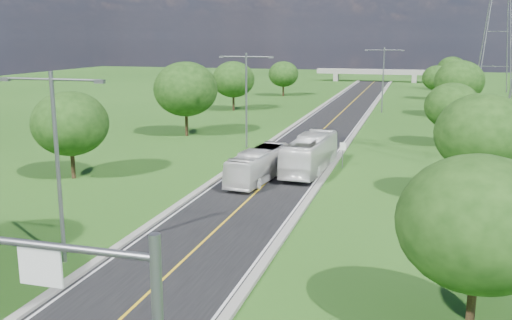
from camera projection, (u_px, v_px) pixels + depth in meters
The scene contains 23 objects.
ground at pixel (325, 128), 73.61m from camera, with size 260.00×260.00×0.00m, color #234D15.
road at pixel (332, 122), 79.24m from camera, with size 8.00×150.00×0.06m, color black.
curb_left at pixel (302, 120), 80.37m from camera, with size 0.50×150.00×0.22m, color gray.
curb_right at pixel (363, 122), 78.08m from camera, with size 0.50×150.00×0.22m, color gray.
signal_mast at pixel (81, 313), 14.29m from camera, with size 8.54×0.33×7.20m.
speed_limit_sign at pixel (343, 151), 51.20m from camera, with size 0.55×0.09×2.40m.
overpass at pixel (375, 72), 148.23m from camera, with size 30.00×3.00×3.20m.
streetlight_near_left at pixel (57, 152), 28.88m from camera, with size 5.90×0.25×10.00m.
streetlight_mid_left at pixel (246, 92), 59.88m from camera, with size 5.90×0.25×10.00m.
streetlight_far_right at pixel (383, 74), 87.64m from camera, with size 5.90×0.25×10.00m.
power_tower_far at pixel (498, 24), 115.28m from camera, with size 9.00×6.40×28.00m.
tree_lb at pixel (70, 124), 46.88m from camera, with size 6.30×6.30×7.33m.
tree_lc at pixel (186, 89), 67.07m from camera, with size 7.56×7.56×8.79m.
tree_ld at pixel (233, 79), 90.29m from camera, with size 6.72×6.72×7.82m.
tree_le at pixel (283, 74), 112.28m from camera, with size 5.88×5.88×6.84m.
tree_ra at pixel (478, 223), 21.89m from camera, with size 6.30×6.30×7.33m.
tree_rb at pixel (483, 134), 40.07m from camera, with size 6.72×6.72×7.82m.
tree_rc at pixel (452, 106), 61.14m from camera, with size 5.88×5.88×6.84m.
tree_rd at pixel (459, 81), 82.94m from camera, with size 7.14×7.14×8.30m.
tree_re at pixel (437, 78), 106.42m from camera, with size 5.46×5.46×6.35m.
tree_rf at pixel (452, 69), 124.13m from camera, with size 6.30×6.30×7.33m.
bus_outbound at pixel (310, 154), 49.80m from camera, with size 2.64×11.28×3.14m, color white.
bus_inbound at pixel (259, 165), 46.61m from camera, with size 2.21×9.44×2.63m, color white.
Camera 1 is at (11.53, -12.42, 11.70)m, focal length 40.00 mm.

